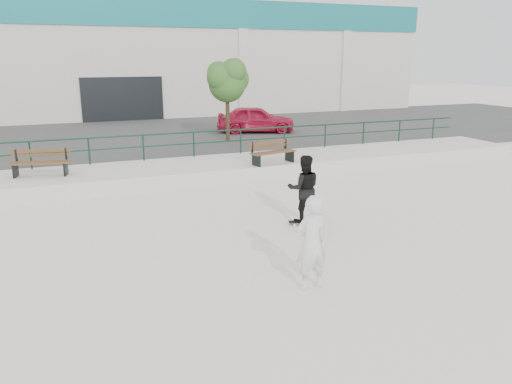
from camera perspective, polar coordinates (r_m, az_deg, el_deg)
name	(u,v)px	position (r m, az deg, el deg)	size (l,w,h in m)	color
ground	(286,280)	(10.36, 3.45, -9.95)	(120.00, 120.00, 0.00)	silver
ledge	(178,172)	(18.87, -8.96, 2.31)	(30.00, 3.00, 0.50)	beige
parking_strip	(140,138)	(27.08, -13.11, 5.99)	(60.00, 14.00, 0.50)	#3E3E3E
railing	(169,140)	(19.93, -9.94, 5.86)	(28.00, 0.06, 1.03)	#143724
commercial_building	(106,54)	(40.65, -16.77, 14.83)	(44.20, 16.33, 8.00)	silver
bench_left	(41,163)	(18.36, -23.40, 3.08)	(2.00, 0.94, 0.89)	brown
bench_right	(272,152)	(18.82, 1.88, 4.54)	(1.91, 0.89, 0.85)	brown
tree	(228,79)	(23.69, -3.27, 12.74)	(2.17, 1.93, 3.86)	#483A24
red_car	(256,119)	(26.76, -0.04, 8.34)	(1.66, 4.11, 1.40)	#B01535
skateboard	(303,222)	(13.61, 5.40, -3.40)	(0.80, 0.37, 0.09)	black
standing_skater	(304,189)	(13.34, 5.50, 0.39)	(0.88, 0.69, 1.82)	black
seated_skater	(311,243)	(9.67, 6.34, -5.79)	(0.69, 0.45, 1.89)	silver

